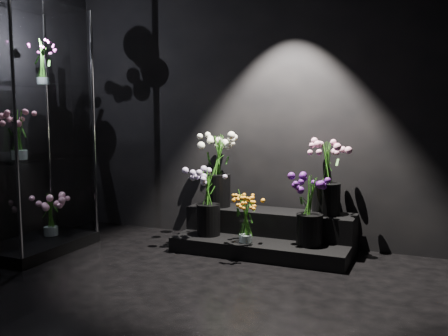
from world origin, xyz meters
The scene contains 12 objects.
floor centered at (0.00, 0.00, 0.00)m, with size 4.00×4.00×0.00m, color black.
wall_back centered at (0.00, 2.00, 1.40)m, with size 4.00×4.00×0.00m, color black.
display_riser centered at (0.34, 1.67, 0.15)m, with size 1.67×0.74×0.37m.
display_case centered at (-1.66, 0.74, 1.17)m, with size 0.64×1.06×2.33m.
bouquet_orange_bells centered at (0.25, 1.35, 0.39)m, with size 0.29×0.29×0.49m.
bouquet_lilac centered at (-0.18, 1.46, 0.53)m, with size 0.50×0.50×0.66m.
bouquet_purple centered at (0.81, 1.49, 0.49)m, with size 0.39×0.39×0.62m.
bouquet_cream_roses centered at (-0.21, 1.75, 0.80)m, with size 0.51×0.51×0.74m.
bouquet_pink_roses centered at (0.89, 1.80, 0.76)m, with size 0.47×0.47×0.70m.
bouquet_case_pink centered at (-1.66, 0.55, 1.14)m, with size 0.37×0.37×0.45m.
bouquet_case_magenta centered at (-1.64, 0.86, 1.81)m, with size 0.28×0.28×0.42m.
bouquet_case_base_pink centered at (-1.68, 0.94, 0.33)m, with size 0.34×0.34×0.42m.
Camera 1 is at (1.84, -2.87, 1.37)m, focal length 40.00 mm.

